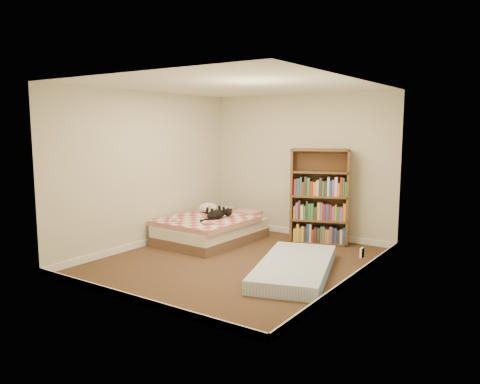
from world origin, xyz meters
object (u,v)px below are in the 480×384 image
Objects in this scene: floor_mattress at (295,267)px; white_dog at (208,208)px; black_cat at (218,214)px; bookshelf at (320,209)px; bed at (212,229)px.

white_dog reaches higher than floor_mattress.
black_cat is at bearing -21.08° from white_dog.
bookshelf is at bearing 86.93° from floor_mattress.
floor_mattress is (2.01, -0.81, -0.13)m from bed.
floor_mattress is 2.61m from white_dog.
bookshelf reaches higher than bed.
black_cat is at bearing -165.84° from bookshelf.
bed is 1.85m from bookshelf.
white_dog reaches higher than bed.
bed is at bearing -180.00° from black_cat.
floor_mattress is 4.71× the size of white_dog.
bookshelf reaches higher than floor_mattress.
white_dog is (-0.32, 0.30, 0.29)m from bed.
bookshelf is (1.57, 0.91, 0.36)m from bed.
white_dog is (-0.48, 0.35, 0.01)m from black_cat.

